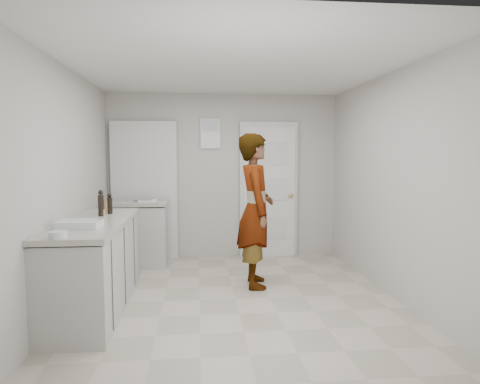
{
  "coord_description": "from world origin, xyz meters",
  "views": [
    {
      "loc": [
        -0.4,
        -4.57,
        1.59
      ],
      "look_at": [
        0.1,
        0.4,
        1.15
      ],
      "focal_mm": 32.0,
      "sensor_mm": 36.0,
      "label": 1
    }
  ],
  "objects": [
    {
      "name": "ground",
      "position": [
        0.0,
        0.0,
        0.0
      ],
      "size": [
        4.0,
        4.0,
        0.0
      ],
      "primitive_type": "plane",
      "color": "#A69E8B",
      "rests_on": "ground"
    },
    {
      "name": "room_shell",
      "position": [
        -0.17,
        1.95,
        1.02
      ],
      "size": [
        4.0,
        4.0,
        4.0
      ],
      "color": "#B9B6AE",
      "rests_on": "ground"
    },
    {
      "name": "main_counter",
      "position": [
        -1.45,
        -0.2,
        0.43
      ],
      "size": [
        0.64,
        1.96,
        0.93
      ],
      "color": "#B1B1AD",
      "rests_on": "ground"
    },
    {
      "name": "side_counter",
      "position": [
        -1.25,
        1.55,
        0.43
      ],
      "size": [
        0.84,
        0.61,
        0.93
      ],
      "color": "#B1B1AD",
      "rests_on": "ground"
    },
    {
      "name": "person",
      "position": [
        0.29,
        0.47,
        0.92
      ],
      "size": [
        0.45,
        0.68,
        1.83
      ],
      "primitive_type": "imported",
      "rotation": [
        0.0,
        0.0,
        1.56
      ],
      "color": "silver",
      "rests_on": "ground"
    },
    {
      "name": "cake_mix_box",
      "position": [
        -1.45,
        0.29,
        1.01
      ],
      "size": [
        0.11,
        0.08,
        0.17
      ],
      "primitive_type": "cube",
      "rotation": [
        0.0,
        0.0,
        -0.33
      ],
      "color": "#98704C",
      "rests_on": "main_counter"
    },
    {
      "name": "spice_jar",
      "position": [
        -1.42,
        0.12,
        0.96
      ],
      "size": [
        0.05,
        0.05,
        0.07
      ],
      "primitive_type": "cylinder",
      "color": "tan",
      "rests_on": "main_counter"
    },
    {
      "name": "oil_cruet_a",
      "position": [
        -1.38,
        0.29,
        1.03
      ],
      "size": [
        0.06,
        0.06,
        0.23
      ],
      "color": "black",
      "rests_on": "main_counter"
    },
    {
      "name": "oil_cruet_b",
      "position": [
        -1.44,
        0.12,
        1.06
      ],
      "size": [
        0.06,
        0.06,
        0.28
      ],
      "color": "black",
      "rests_on": "main_counter"
    },
    {
      "name": "baking_dish",
      "position": [
        -1.47,
        -0.61,
        0.95
      ],
      "size": [
        0.39,
        0.28,
        0.07
      ],
      "rotation": [
        0.0,
        0.0,
        -0.06
      ],
      "color": "silver",
      "rests_on": "main_counter"
    },
    {
      "name": "egg_bowl",
      "position": [
        -1.51,
        -1.09,
        0.95
      ],
      "size": [
        0.14,
        0.14,
        0.05
      ],
      "color": "silver",
      "rests_on": "main_counter"
    },
    {
      "name": "papers",
      "position": [
        -1.11,
        1.6,
        0.93
      ],
      "size": [
        0.27,
        0.34,
        0.01
      ],
      "primitive_type": "cube",
      "rotation": [
        0.0,
        0.0,
        0.06
      ],
      "color": "white",
      "rests_on": "side_counter"
    }
  ]
}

